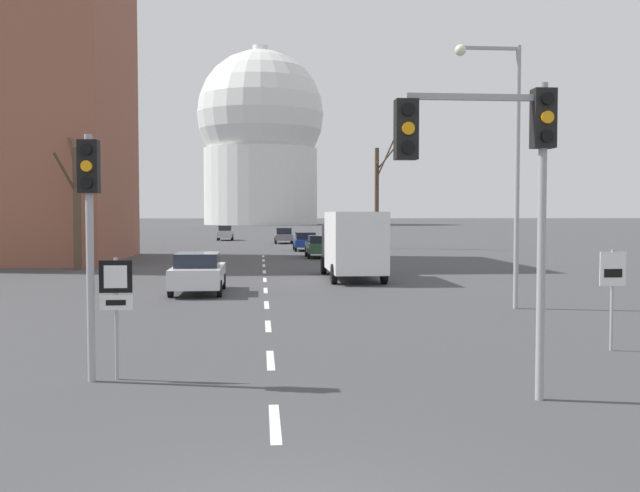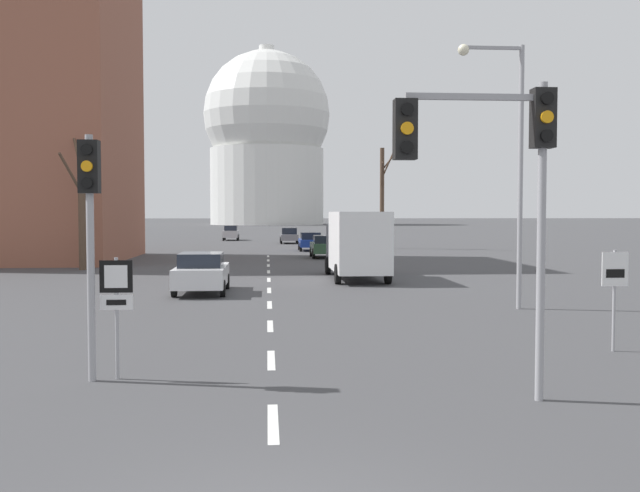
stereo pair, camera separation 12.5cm
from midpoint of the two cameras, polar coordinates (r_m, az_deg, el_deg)
lane_stripe_0 at (r=10.80m, az=-3.44°, el=-13.94°), size 0.16×2.00×0.01m
lane_stripe_1 at (r=15.17m, az=-3.69°, el=-9.08°), size 0.16×2.00×0.01m
lane_stripe_2 at (r=19.60m, az=-3.82°, el=-6.40°), size 0.16×2.00×0.01m
lane_stripe_3 at (r=24.05m, az=-3.91°, el=-4.71°), size 0.16×2.00×0.01m
lane_stripe_4 at (r=28.52m, az=-3.97°, el=-3.55°), size 0.16×2.00×0.01m
lane_stripe_5 at (r=33.00m, az=-4.01°, el=-2.71°), size 0.16×2.00×0.01m
lane_stripe_6 at (r=37.48m, az=-4.04°, el=-2.07°), size 0.16×2.00×0.01m
lane_stripe_7 at (r=41.97m, az=-4.06°, el=-1.56°), size 0.16×2.00×0.01m
lane_stripe_8 at (r=46.46m, az=-4.08°, el=-1.15°), size 0.16×2.00×0.01m
lane_stripe_9 at (r=50.95m, az=-4.10°, el=-0.82°), size 0.16×2.00×0.01m
traffic_signal_near_left at (r=13.60m, az=-17.69°, el=2.83°), size 0.36×0.34×4.51m
traffic_signal_near_right at (r=11.93m, az=14.14°, el=6.77°), size 2.62×0.34×5.20m
route_sign_post at (r=13.71m, az=-15.72°, el=-3.96°), size 0.60×0.08×2.27m
speed_limit_sign at (r=17.17m, az=22.70°, el=-2.74°), size 0.60×0.08×2.27m
street_lamp_right at (r=23.68m, az=15.04°, el=7.56°), size 2.15×0.36×8.40m
sedan_near_left at (r=58.22m, az=-0.71°, el=0.39°), size 1.89×4.17×1.51m
sedan_near_right at (r=27.83m, az=-9.32°, el=-2.09°), size 1.96×4.40×1.56m
sedan_mid_centre at (r=72.29m, az=-2.44°, el=0.85°), size 1.83×4.32×1.58m
sedan_far_left at (r=81.05m, az=-7.09°, el=1.06°), size 1.72×4.20×1.69m
sedan_far_right at (r=49.19m, az=0.46°, el=0.00°), size 1.91×4.26×1.54m
delivery_truck at (r=33.18m, az=3.05°, el=0.26°), size 2.44×7.20×3.14m
bare_tree_left_near at (r=40.56m, az=-18.43°, el=3.31°), size 2.42×3.99×7.60m
bare_tree_right_near at (r=61.78m, az=5.12°, el=4.18°), size 1.90×2.35×9.84m
capitol_dome at (r=192.79m, az=-4.25°, el=8.62°), size 33.60×33.60×47.47m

